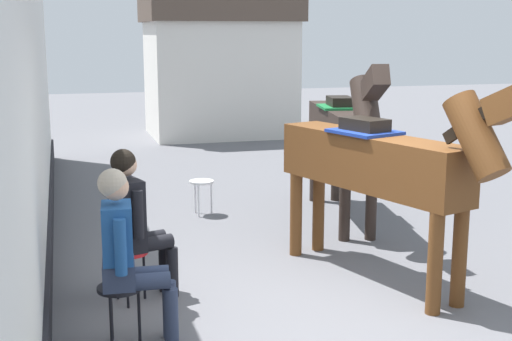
% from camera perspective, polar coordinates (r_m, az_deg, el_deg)
% --- Properties ---
extents(ground_plane, '(40.00, 40.00, 0.00)m').
position_cam_1_polar(ground_plane, '(8.77, -0.69, -4.37)').
color(ground_plane, slate).
extents(pub_facade_wall, '(0.34, 14.00, 3.40)m').
position_cam_1_polar(pub_facade_wall, '(6.71, -18.70, 3.58)').
color(pub_facade_wall, white).
rests_on(pub_facade_wall, ground_plane).
extents(distant_cottage, '(3.40, 2.60, 3.50)m').
position_cam_1_polar(distant_cottage, '(16.24, -3.04, 9.28)').
color(distant_cottage, silver).
rests_on(distant_cottage, ground_plane).
extents(seated_visitor_near, '(0.61, 0.49, 1.39)m').
position_cam_1_polar(seated_visitor_near, '(5.33, -10.60, -6.30)').
color(seated_visitor_near, black).
rests_on(seated_visitor_near, ground_plane).
extents(seated_visitor_far, '(0.61, 0.48, 1.39)m').
position_cam_1_polar(seated_visitor_far, '(6.19, -9.98, -3.79)').
color(seated_visitor_far, red).
rests_on(seated_visitor_far, ground_plane).
extents(saddled_horse_near, '(1.20, 2.89, 2.06)m').
position_cam_1_polar(saddled_horse_near, '(6.60, 10.22, 0.54)').
color(saddled_horse_near, brown).
rests_on(saddled_horse_near, ground_plane).
extents(saddled_horse_far, '(0.82, 2.97, 2.06)m').
position_cam_1_polar(saddled_horse_far, '(8.74, 7.20, 3.24)').
color(saddled_horse_far, '#2D231E').
rests_on(saddled_horse_far, ground_plane).
extents(spare_stool_white, '(0.32, 0.32, 0.46)m').
position_cam_1_polar(spare_stool_white, '(9.12, -4.50, -1.20)').
color(spare_stool_white, white).
rests_on(spare_stool_white, ground_plane).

